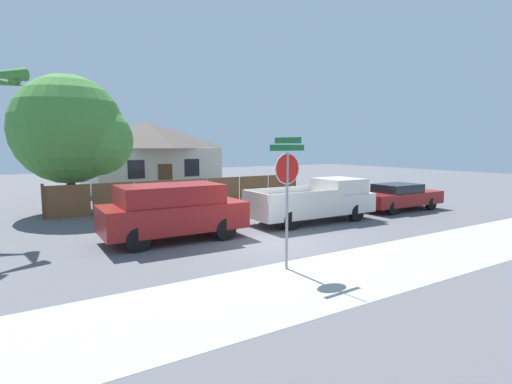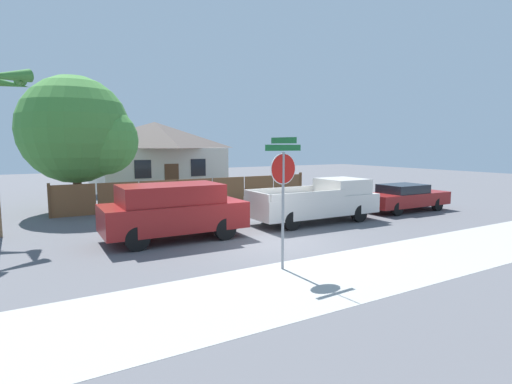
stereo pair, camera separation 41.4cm
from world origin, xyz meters
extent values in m
plane|color=#56565B|center=(0.00, 0.00, 0.00)|extent=(80.00, 80.00, 0.00)
cube|color=#A3A39E|center=(0.00, -3.60, 0.00)|extent=(36.00, 3.20, 0.01)
cube|color=brown|center=(-4.99, 8.49, 0.72)|extent=(1.84, 0.06, 1.43)
cube|color=brown|center=(-3.07, 8.49, 0.72)|extent=(1.84, 0.06, 1.43)
cube|color=brown|center=(-1.15, 8.49, 0.72)|extent=(1.84, 0.06, 1.43)
cube|color=brown|center=(0.77, 8.49, 0.72)|extent=(1.84, 0.06, 1.43)
cube|color=brown|center=(2.69, 8.49, 0.72)|extent=(1.84, 0.06, 1.43)
cube|color=brown|center=(4.61, 8.49, 0.72)|extent=(1.84, 0.06, 1.43)
cube|color=brown|center=(6.53, 8.49, 0.72)|extent=(1.84, 0.06, 1.43)
cube|color=brown|center=(-5.95, 8.49, 0.77)|extent=(0.12, 0.12, 1.53)
cube|color=brown|center=(7.49, 8.49, 0.77)|extent=(0.12, 0.12, 1.53)
cube|color=beige|center=(1.15, 16.69, 1.48)|extent=(7.90, 6.70, 2.97)
pyramid|color=#514742|center=(1.15, 16.69, 3.85)|extent=(8.54, 7.24, 1.77)
cube|color=black|center=(-0.63, 13.32, 1.72)|extent=(1.00, 0.04, 1.10)
cube|color=black|center=(2.93, 13.32, 1.72)|extent=(1.00, 0.04, 1.10)
cube|color=brown|center=(1.15, 13.32, 1.00)|extent=(0.90, 0.04, 2.00)
cylinder|color=brown|center=(-4.63, 10.09, 0.99)|extent=(0.40, 0.40, 1.98)
sphere|color=#428438|center=(-4.63, 10.09, 3.88)|extent=(5.06, 5.06, 5.06)
sphere|color=#478F3C|center=(-3.49, 9.46, 3.37)|extent=(3.29, 3.29, 3.29)
cone|color=#387A33|center=(-6.75, 5.40, 5.33)|extent=(0.44, 1.84, 0.71)
cube|color=maroon|center=(-2.59, 2.02, 0.80)|extent=(4.70, 2.13, 0.88)
cube|color=maroon|center=(-2.70, 2.02, 1.55)|extent=(3.30, 1.94, 0.63)
cube|color=black|center=(-1.15, 1.99, 1.55)|extent=(0.10, 1.80, 0.53)
cylinder|color=black|center=(-1.12, 2.90, 0.37)|extent=(0.75, 0.22, 0.75)
cylinder|color=black|center=(-1.16, 1.08, 0.37)|extent=(0.75, 0.22, 0.75)
cylinder|color=black|center=(-4.01, 2.96, 0.37)|extent=(0.75, 0.22, 0.75)
cylinder|color=black|center=(-4.05, 1.14, 0.37)|extent=(0.75, 0.22, 0.75)
cube|color=silver|center=(3.33, 2.02, 0.73)|extent=(5.48, 2.08, 0.79)
cube|color=silver|center=(4.83, 1.99, 1.44)|extent=(1.78, 1.85, 0.61)
cube|color=silver|center=(2.43, 2.98, 1.27)|extent=(3.42, 0.15, 0.28)
cube|color=silver|center=(2.39, 1.10, 1.27)|extent=(3.42, 0.15, 0.28)
cube|color=silver|center=(0.65, 2.08, 1.27)|extent=(0.12, 1.87, 0.28)
cylinder|color=black|center=(5.03, 2.86, 0.36)|extent=(0.72, 0.22, 0.72)
cylinder|color=black|center=(5.00, 1.11, 0.36)|extent=(0.72, 0.22, 0.72)
cylinder|color=black|center=(1.66, 2.93, 0.36)|extent=(0.72, 0.22, 0.72)
cylinder|color=black|center=(1.63, 1.18, 0.36)|extent=(0.72, 0.22, 0.72)
cube|color=maroon|center=(8.91, 2.02, 0.59)|extent=(4.52, 1.80, 0.60)
cube|color=black|center=(8.73, 2.03, 1.10)|extent=(2.10, 1.58, 0.40)
cylinder|color=black|center=(10.32, 2.74, 0.31)|extent=(0.62, 0.22, 0.62)
cylinder|color=black|center=(10.29, 1.25, 0.31)|extent=(0.62, 0.22, 0.62)
cylinder|color=black|center=(7.53, 2.79, 0.31)|extent=(0.62, 0.22, 0.62)
cylinder|color=black|center=(7.50, 1.31, 0.31)|extent=(0.62, 0.22, 0.62)
cylinder|color=gray|center=(-1.29, -2.51, 1.49)|extent=(0.07, 0.07, 2.99)
cylinder|color=red|center=(-1.29, -2.51, 2.57)|extent=(0.73, 0.07, 0.73)
cylinder|color=white|center=(-1.29, -2.51, 2.57)|extent=(0.78, 0.06, 0.78)
cube|color=#19602D|center=(-1.29, -2.51, 3.09)|extent=(1.09, 0.09, 0.15)
cube|color=#19602D|center=(-1.29, -2.51, 3.27)|extent=(0.09, 0.98, 0.15)
camera|label=1|loc=(-7.25, -10.48, 3.15)|focal=28.00mm
camera|label=2|loc=(-6.90, -10.70, 3.15)|focal=28.00mm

